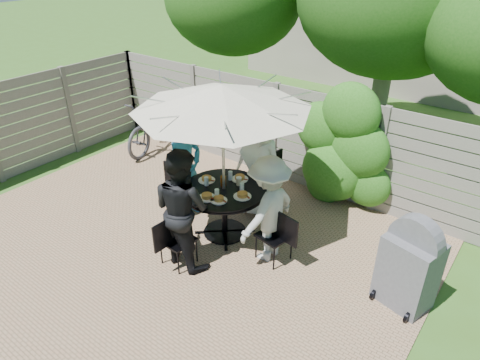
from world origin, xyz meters
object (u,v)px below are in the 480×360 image
Objects in this scene: plate_back at (240,178)px; coffee_cup at (239,182)px; person_right at (268,210)px; plate_left at (207,179)px; plate_right at (242,195)px; chair_back at (263,193)px; chair_right at (274,245)px; umbrella at (222,97)px; bicycle at (158,123)px; plate_front at (207,197)px; person_back at (259,164)px; glass_right at (242,187)px; person_left at (186,170)px; syrup_jug at (223,181)px; plate_extra at (219,199)px; bbq_grill at (409,266)px; person_front at (182,208)px; glass_back at (230,176)px; chair_front at (178,250)px; patio_table at (224,202)px; chair_left at (182,198)px; glass_left at (206,181)px; glass_front at (217,194)px.

coffee_cup reaches higher than plate_back.
person_right is 6.16× the size of plate_left.
chair_back is at bearing 106.62° from plate_right.
chair_right is 3.29× the size of plate_right.
bicycle is at bearing 152.61° from umbrella.
plate_front is at bearing 27.39° from chair_right.
person_back is at bearing 2.54° from chair_back.
person_left is at bearing -178.27° from glass_right.
umbrella reaches higher than glass_right.
syrup_jug is (-0.32, -0.03, 0.01)m from glass_right.
plate_extra is (0.99, -0.37, 0.00)m from person_left.
bbq_grill reaches higher than glass_right.
person_front is 12.56× the size of glass_back.
plate_left is at bearing -90.00° from person_right.
plate_right is at bearing -50.02° from glass_right.
bbq_grill is (5.90, -1.42, 0.03)m from bicycle.
bbq_grill reaches higher than chair_front.
chair_left reaches higher than patio_table.
patio_table is 0.79× the size of person_left.
plate_back is at bearing 39.98° from glass_back.
bbq_grill is at bearing 4.83° from patio_table.
glass_left is at bearing -122.95° from plate_back.
bicycle reaches higher than plate_back.
person_back is at bearing 105.93° from glass_right.
coffee_cup is at bearing -5.30° from chair_front.
person_back is at bearing 81.83° from syrup_jug.
coffee_cup reaches higher than plate_left.
plate_left is 0.72m from plate_right.
person_back is at bearing 86.23° from plate_front.
bicycle reaches higher than glass_right.
umbrella is 10.12× the size of plate_front.
umbrella is 1.36m from glass_right.
person_front is 1.05m from coffee_cup.
plate_front is 1.86× the size of glass_front.
plate_right is (0.36, -0.02, 0.27)m from patio_table.
chair_front is at bearing 90.05° from person_front.
patio_table is 1.01m from chair_right.
person_left is 1.66m from person_right.
person_right is 1.24× the size of bbq_grill.
person_back reaches higher than glass_right.
person_back is 1.03× the size of person_front.
person_left is at bearing 176.23° from patio_table.
plate_front is at bearing -122.95° from glass_right.
glass_right is 0.88× the size of syrup_jug.
chair_left is at bearing 44.53° from chair_front.
bbq_grill is at bearing -155.29° from person_front.
chair_right is at bearing -6.66° from syrup_jug.
chair_front is at bearing -98.59° from coffee_cup.
plate_back is 0.37m from glass_right.
chair_left is at bearing 176.26° from patio_table.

